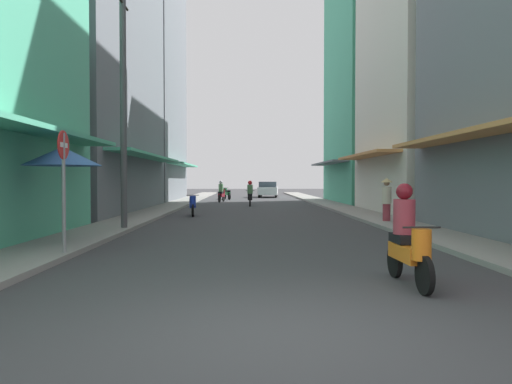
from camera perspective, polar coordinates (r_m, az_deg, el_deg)
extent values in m
plane|color=#38383A|center=(27.68, -0.27, -1.92)|extent=(116.87, 116.87, 0.00)
cube|color=gray|center=(28.03, -10.38, -1.78)|extent=(1.75, 61.12, 0.12)
cube|color=gray|center=(28.18, 9.79, -1.76)|extent=(1.75, 61.12, 0.12)
cube|color=#4CB28C|center=(11.51, -26.44, 7.13)|extent=(1.10, 11.32, 0.12)
cube|color=slate|center=(26.75, -20.23, 16.77)|extent=(6.00, 13.98, 17.47)
cube|color=#4CB28C|center=(24.90, -12.46, 4.11)|extent=(1.10, 12.58, 0.12)
cube|color=slate|center=(39.13, -13.77, 11.93)|extent=(6.00, 11.50, 17.54)
cube|color=#4CB28C|center=(37.89, -8.54, 3.21)|extent=(1.10, 10.35, 0.12)
cube|color=#D88C4C|center=(12.29, 26.73, 6.75)|extent=(1.10, 12.18, 0.12)
cube|color=silver|center=(25.75, 20.90, 17.60)|extent=(6.00, 8.92, 17.66)
cube|color=#D88C4C|center=(23.67, 12.86, 4.25)|extent=(1.10, 8.03, 0.12)
cube|color=#4CB28C|center=(35.28, 14.36, 12.31)|extent=(6.00, 10.38, 16.60)
cube|color=slate|center=(33.91, 8.58, 3.42)|extent=(1.10, 9.34, 0.12)
cylinder|color=black|center=(35.94, -3.87, -0.70)|extent=(0.18, 0.57, 0.56)
cylinder|color=black|center=(34.73, -4.35, -0.77)|extent=(0.18, 0.57, 0.56)
cube|color=maroon|center=(35.28, -4.13, -0.38)|extent=(0.46, 1.03, 0.24)
cube|color=black|center=(35.08, -4.21, -0.06)|extent=(0.38, 0.60, 0.14)
cylinder|color=maroon|center=(35.81, -3.92, -0.03)|extent=(0.28, 0.28, 0.45)
cylinder|color=black|center=(35.80, -3.92, 0.37)|extent=(0.55, 0.13, 0.03)
cylinder|color=#598C59|center=(35.12, -4.19, 0.51)|extent=(0.34, 0.34, 0.55)
sphere|color=#B2B2B7|center=(35.12, -4.19, 1.16)|extent=(0.26, 0.26, 0.26)
cylinder|color=black|center=(21.31, -7.50, -2.19)|extent=(0.15, 0.57, 0.56)
cylinder|color=black|center=(22.56, -7.56, -1.99)|extent=(0.15, 0.57, 0.56)
cube|color=#1E38B7|center=(21.97, -7.53, -1.51)|extent=(0.41, 1.03, 0.24)
cube|color=black|center=(22.16, -7.55, -0.96)|extent=(0.35, 0.59, 0.14)
cylinder|color=#1E38B7|center=(21.41, -7.51, -1.05)|extent=(0.28, 0.28, 0.45)
cylinder|color=black|center=(21.40, -7.51, -0.38)|extent=(0.55, 0.10, 0.03)
cylinder|color=black|center=(7.29, 19.38, -9.33)|extent=(0.10, 0.56, 0.56)
cylinder|color=black|center=(8.44, 16.13, -7.83)|extent=(0.10, 0.56, 0.56)
cube|color=orange|center=(7.87, 17.52, -6.89)|extent=(0.31, 1.01, 0.24)
cube|color=black|center=(8.03, 17.03, -5.28)|extent=(0.30, 0.57, 0.14)
cylinder|color=orange|center=(7.33, 19.04, -5.93)|extent=(0.28, 0.28, 0.45)
cylinder|color=black|center=(7.31, 19.05, -3.99)|extent=(0.55, 0.05, 0.03)
cylinder|color=#99333F|center=(7.95, 17.17, -2.81)|extent=(0.34, 0.34, 0.55)
sphere|color=maroon|center=(7.93, 17.19, 0.07)|extent=(0.26, 0.26, 0.26)
cylinder|color=black|center=(40.46, -3.73, -0.46)|extent=(0.27, 0.55, 0.56)
cylinder|color=black|center=(39.27, -3.19, -0.51)|extent=(0.27, 0.55, 0.56)
cube|color=#197233|center=(39.81, -3.44, -0.17)|extent=(0.60, 1.04, 0.24)
cube|color=black|center=(39.61, -3.36, 0.11)|extent=(0.45, 0.62, 0.14)
cylinder|color=#197233|center=(40.33, -3.68, 0.14)|extent=(0.28, 0.28, 0.45)
cylinder|color=black|center=(40.32, -3.68, 0.49)|extent=(0.53, 0.22, 0.03)
cylinder|color=black|center=(30.43, -0.69, -1.09)|extent=(0.09, 0.56, 0.56)
cylinder|color=black|center=(29.18, -0.72, -1.19)|extent=(0.09, 0.56, 0.56)
cube|color=black|center=(29.74, -0.71, -0.72)|extent=(0.30, 1.01, 0.24)
cube|color=black|center=(29.54, -0.72, -0.35)|extent=(0.29, 0.57, 0.14)
cylinder|color=black|center=(30.29, -0.70, -0.30)|extent=(0.28, 0.28, 0.45)
cylinder|color=black|center=(30.28, -0.70, 0.17)|extent=(0.55, 0.04, 0.03)
cylinder|color=#598C59|center=(29.58, -0.71, 0.33)|extent=(0.34, 0.34, 0.55)
sphere|color=red|center=(29.57, -0.71, 1.11)|extent=(0.26, 0.26, 0.26)
cube|color=silver|center=(44.84, 1.44, 0.14)|extent=(2.11, 4.24, 0.70)
cube|color=#333D47|center=(44.68, 1.43, 0.84)|extent=(1.78, 2.23, 0.60)
cylinder|color=black|center=(46.13, 0.57, -0.17)|extent=(0.24, 0.65, 0.64)
cylinder|color=black|center=(46.07, 2.44, -0.17)|extent=(0.24, 0.65, 0.64)
cylinder|color=black|center=(43.63, 0.38, -0.26)|extent=(0.24, 0.65, 0.64)
cylinder|color=black|center=(43.57, 2.35, -0.26)|extent=(0.24, 0.65, 0.64)
cylinder|color=#99333F|center=(18.31, 15.22, -2.53)|extent=(0.28, 0.28, 0.75)
cylinder|color=beige|center=(18.27, 15.24, -0.38)|extent=(0.34, 0.34, 0.63)
sphere|color=#9E7256|center=(18.26, 15.25, 1.05)|extent=(0.22, 0.22, 0.22)
cone|color=#D1B77A|center=(18.26, 15.25, 1.36)|extent=(0.44, 0.44, 0.16)
cylinder|color=#99999E|center=(12.43, -21.95, -1.00)|extent=(0.05, 0.05, 2.25)
cone|color=#335999|center=(12.43, -22.00, 3.95)|extent=(1.84, 1.84, 0.45)
cylinder|color=#4C4C4F|center=(15.89, -15.47, 9.55)|extent=(0.20, 0.20, 7.77)
cylinder|color=#3F382D|center=(16.68, -15.55, 20.79)|extent=(0.08, 1.20, 0.08)
cylinder|color=gray|center=(10.69, -21.83, -0.43)|extent=(0.07, 0.07, 2.60)
cylinder|color=red|center=(10.71, -21.89, 5.19)|extent=(0.02, 0.60, 0.60)
cube|color=white|center=(10.71, -21.89, 5.19)|extent=(0.03, 0.40, 0.10)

